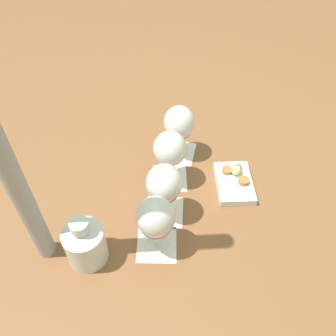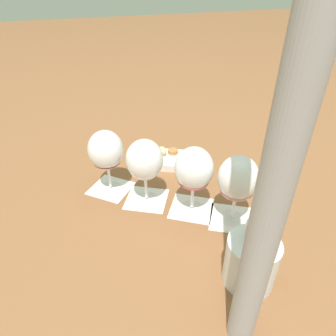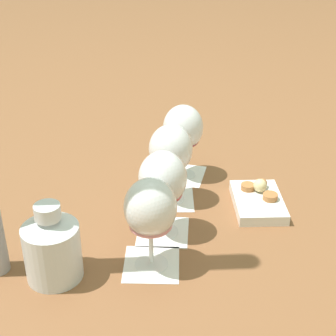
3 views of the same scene
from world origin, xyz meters
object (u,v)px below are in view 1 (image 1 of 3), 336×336
(wine_glass_3, at_px, (179,125))
(snack_dish, at_px, (234,182))
(wine_glass_0, at_px, (156,218))
(wine_glass_1, at_px, (164,185))
(ceramic_vase, at_px, (85,242))
(wine_glass_2, at_px, (170,151))

(wine_glass_3, bearing_deg, snack_dish, -160.85)
(wine_glass_0, height_order, wine_glass_3, same)
(wine_glass_0, distance_m, wine_glass_3, 0.36)
(wine_glass_1, bearing_deg, snack_dish, -95.16)
(ceramic_vase, bearing_deg, wine_glass_0, -110.52)
(wine_glass_1, xyz_separation_m, wine_glass_3, (0.19, -0.17, -0.00))
(ceramic_vase, height_order, snack_dish, ceramic_vase)
(wine_glass_1, height_order, wine_glass_2, same)
(wine_glass_1, xyz_separation_m, ceramic_vase, (-0.02, 0.24, -0.06))
(wine_glass_2, bearing_deg, wine_glass_0, 140.46)
(ceramic_vase, bearing_deg, wine_glass_1, -85.72)
(wine_glass_2, distance_m, snack_dish, 0.23)
(wine_glass_1, bearing_deg, wine_glass_2, -37.78)
(wine_glass_0, bearing_deg, snack_dish, -79.02)
(snack_dish, bearing_deg, wine_glass_2, 51.70)
(wine_glass_1, height_order, snack_dish, wine_glass_1)
(wine_glass_0, bearing_deg, wine_glass_2, -39.54)
(ceramic_vase, relative_size, snack_dish, 0.81)
(snack_dish, bearing_deg, wine_glass_0, 100.98)
(wine_glass_0, bearing_deg, wine_glass_1, -41.65)
(wine_glass_2, bearing_deg, snack_dish, -128.30)
(wine_glass_3, relative_size, snack_dish, 0.96)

